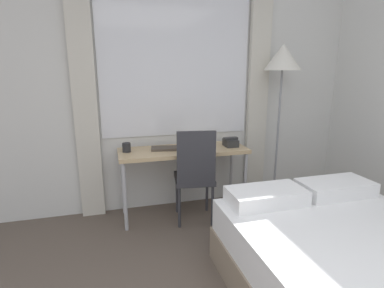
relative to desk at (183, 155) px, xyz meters
The scene contains 8 objects.
wall_back_with_window 0.77m from the desk, 121.98° to the left, with size 5.61×0.13×2.70m.
desk is the anchor object (origin of this frame).
desk_chair 0.26m from the desk, 73.21° to the right, with size 0.46×0.46×1.00m.
bed 1.98m from the desk, 67.33° to the right, with size 1.45×1.97×0.66m.
standing_lamp 1.47m from the desk, ahead, with size 0.41×0.41×1.85m.
telephone 0.54m from the desk, ahead, with size 0.16×0.16×0.10m.
book 0.21m from the desk, behind, with size 0.30×0.21×0.02m.
mug 0.60m from the desk, behind, with size 0.09×0.09×0.09m.
Camera 1 is at (-0.51, -0.58, 1.56)m, focal length 28.00 mm.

